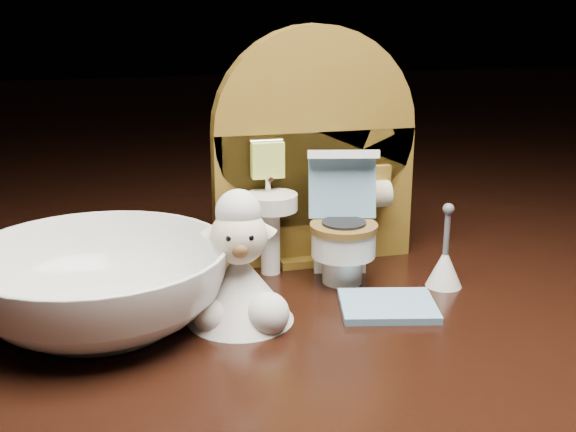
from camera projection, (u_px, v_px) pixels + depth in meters
name	position (u px, v px, depth m)	size (l,w,h in m)	color
backdrop_panel	(313.00, 161.00, 0.46)	(0.13, 0.05, 0.15)	brown
toy_toilet	(342.00, 232.00, 0.44)	(0.05, 0.05, 0.08)	white
bath_mat	(388.00, 306.00, 0.40)	(0.05, 0.04, 0.00)	#6E9FC1
toilet_brush	(445.00, 265.00, 0.43)	(0.02, 0.02, 0.05)	white
plush_lamb	(240.00, 276.00, 0.38)	(0.06, 0.06, 0.07)	silver
ceramic_bowl	(99.00, 286.00, 0.38)	(0.14, 0.14, 0.04)	white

